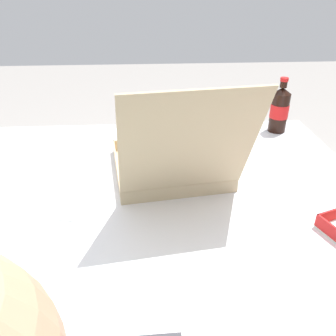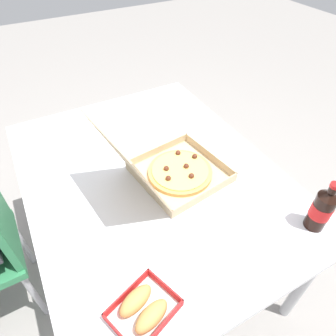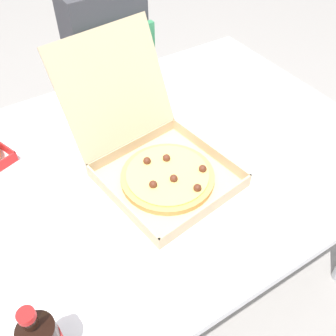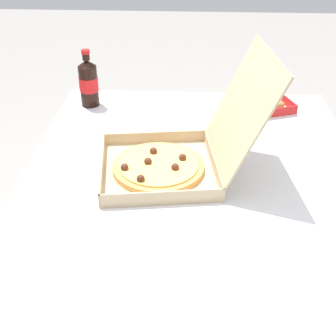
{
  "view_description": "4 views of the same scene",
  "coord_description": "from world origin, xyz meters",
  "px_view_note": "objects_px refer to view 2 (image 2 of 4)",
  "views": [
    {
      "loc": [
        0.0,
        0.9,
        1.28
      ],
      "look_at": [
        -0.05,
        -0.02,
        0.77
      ],
      "focal_mm": 36.8,
      "sensor_mm": 36.0,
      "label": 1
    },
    {
      "loc": [
        -0.86,
        0.38,
        1.63
      ],
      "look_at": [
        -0.04,
        -0.07,
        0.75
      ],
      "focal_mm": 31.5,
      "sensor_mm": 36.0,
      "label": 2
    },
    {
      "loc": [
        -0.48,
        -0.77,
        1.55
      ],
      "look_at": [
        -0.06,
        -0.09,
        0.75
      ],
      "focal_mm": 40.43,
      "sensor_mm": 36.0,
      "label": 3
    },
    {
      "loc": [
        1.1,
        -0.02,
        1.48
      ],
      "look_at": [
        -0.06,
        -0.08,
        0.73
      ],
      "focal_mm": 48.25,
      "sensor_mm": 36.0,
      "label": 4
    }
  ],
  "objects_px": {
    "pizza_box_open": "(171,170)",
    "cola_bottle": "(322,209)",
    "bread_side_box": "(144,309)",
    "paper_menu": "(115,143)"
  },
  "relations": [
    {
      "from": "pizza_box_open",
      "to": "cola_bottle",
      "type": "bearing_deg",
      "value": -142.86
    },
    {
      "from": "cola_bottle",
      "to": "paper_menu",
      "type": "relative_size",
      "value": 1.07
    },
    {
      "from": "pizza_box_open",
      "to": "cola_bottle",
      "type": "xyz_separation_m",
      "value": [
        -0.47,
        -0.35,
        0.04
      ]
    },
    {
      "from": "pizza_box_open",
      "to": "cola_bottle",
      "type": "height_order",
      "value": "pizza_box_open"
    },
    {
      "from": "pizza_box_open",
      "to": "cola_bottle",
      "type": "relative_size",
      "value": 2.4
    },
    {
      "from": "pizza_box_open",
      "to": "bread_side_box",
      "type": "xyz_separation_m",
      "value": [
        -0.45,
        0.34,
        -0.03
      ]
    },
    {
      "from": "pizza_box_open",
      "to": "paper_menu",
      "type": "relative_size",
      "value": 2.56
    },
    {
      "from": "cola_bottle",
      "to": "pizza_box_open",
      "type": "bearing_deg",
      "value": 37.14
    },
    {
      "from": "pizza_box_open",
      "to": "paper_menu",
      "type": "height_order",
      "value": "pizza_box_open"
    },
    {
      "from": "cola_bottle",
      "to": "paper_menu",
      "type": "height_order",
      "value": "cola_bottle"
    }
  ]
}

